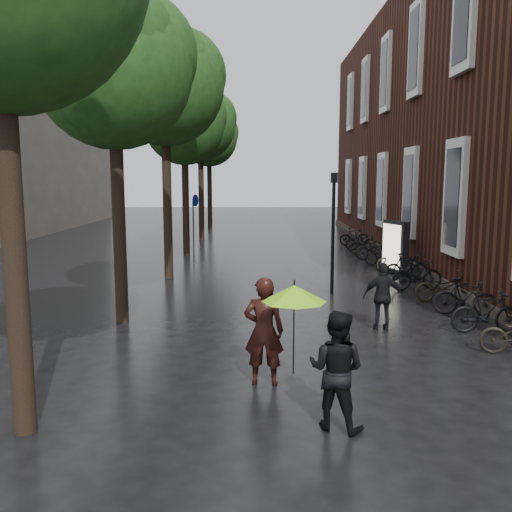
{
  "coord_description": "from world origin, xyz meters",
  "views": [
    {
      "loc": [
        -0.66,
        -6.32,
        3.62
      ],
      "look_at": [
        -0.72,
        7.39,
        1.62
      ],
      "focal_mm": 38.0,
      "sensor_mm": 36.0,
      "label": 1
    }
  ],
  "objects_px": {
    "pedestrian_walking": "(383,296)",
    "ad_lightbox": "(395,247)",
    "person_black": "(336,370)",
    "lamp_post": "(333,221)",
    "parked_bicycles": "(403,265)",
    "person_burgundy": "(264,331)"
  },
  "relations": [
    {
      "from": "person_burgundy",
      "to": "ad_lightbox",
      "type": "bearing_deg",
      "value": -109.44
    },
    {
      "from": "pedestrian_walking",
      "to": "ad_lightbox",
      "type": "distance_m",
      "value": 7.88
    },
    {
      "from": "pedestrian_walking",
      "to": "ad_lightbox",
      "type": "height_order",
      "value": "ad_lightbox"
    },
    {
      "from": "parked_bicycles",
      "to": "lamp_post",
      "type": "bearing_deg",
      "value": -138.08
    },
    {
      "from": "person_burgundy",
      "to": "pedestrian_walking",
      "type": "relative_size",
      "value": 1.19
    },
    {
      "from": "person_burgundy",
      "to": "person_black",
      "type": "relative_size",
      "value": 1.1
    },
    {
      "from": "person_burgundy",
      "to": "lamp_post",
      "type": "bearing_deg",
      "value": -101.25
    },
    {
      "from": "person_burgundy",
      "to": "person_black",
      "type": "height_order",
      "value": "person_burgundy"
    },
    {
      "from": "person_burgundy",
      "to": "parked_bicycles",
      "type": "distance_m",
      "value": 11.38
    },
    {
      "from": "ad_lightbox",
      "to": "lamp_post",
      "type": "distance_m",
      "value": 4.69
    },
    {
      "from": "ad_lightbox",
      "to": "person_black",
      "type": "bearing_deg",
      "value": -127.51
    },
    {
      "from": "person_black",
      "to": "lamp_post",
      "type": "height_order",
      "value": "lamp_post"
    },
    {
      "from": "person_burgundy",
      "to": "pedestrian_walking",
      "type": "bearing_deg",
      "value": -124.61
    },
    {
      "from": "person_burgundy",
      "to": "ad_lightbox",
      "type": "relative_size",
      "value": 0.96
    },
    {
      "from": "ad_lightbox",
      "to": "pedestrian_walking",
      "type": "bearing_deg",
      "value": -125.96
    },
    {
      "from": "parked_bicycles",
      "to": "lamp_post",
      "type": "height_order",
      "value": "lamp_post"
    },
    {
      "from": "person_black",
      "to": "person_burgundy",
      "type": "bearing_deg",
      "value": -32.11
    },
    {
      "from": "person_black",
      "to": "pedestrian_walking",
      "type": "distance_m",
      "value": 5.45
    },
    {
      "from": "person_black",
      "to": "pedestrian_walking",
      "type": "relative_size",
      "value": 1.08
    },
    {
      "from": "ad_lightbox",
      "to": "lamp_post",
      "type": "bearing_deg",
      "value": -148.8
    },
    {
      "from": "person_burgundy",
      "to": "parked_bicycles",
      "type": "height_order",
      "value": "person_burgundy"
    },
    {
      "from": "parked_bicycles",
      "to": "lamp_post",
      "type": "relative_size",
      "value": 5.01
    }
  ]
}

